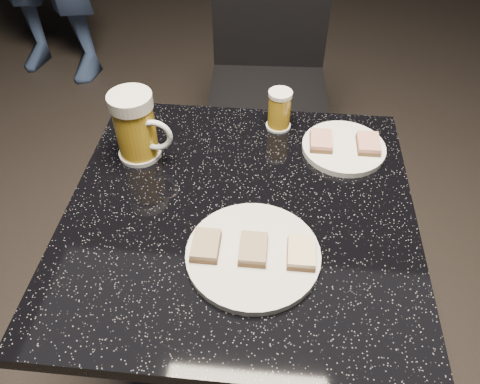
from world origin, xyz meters
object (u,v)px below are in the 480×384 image
beer_mug (136,127)px  beer_tumbler (279,110)px  chair (268,74)px  plate_large (253,255)px  table (240,279)px  plate_small (344,148)px

beer_mug → beer_tumbler: size_ratio=1.61×
beer_mug → chair: 0.89m
plate_large → table: (-0.04, 0.12, -0.25)m
plate_large → beer_mug: 0.39m
plate_large → plate_small: (0.18, 0.32, 0.00)m
plate_small → table: plate_small is taller
beer_tumbler → chair: (-0.05, 0.65, -0.30)m
beer_tumbler → plate_large: bearing=-94.4°
table → chair: (0.02, 0.94, -0.01)m
plate_large → beer_tumbler: beer_tumbler is taller
beer_tumbler → chair: 0.72m
beer_tumbler → table: bearing=-103.1°
plate_large → plate_small: 0.37m
plate_small → chair: (-0.20, 0.73, -0.25)m
plate_large → beer_tumbler: (0.03, 0.40, 0.04)m
table → beer_mug: (-0.24, 0.15, 0.32)m
plate_small → table: size_ratio=0.25×
plate_large → table: plate_large is taller
plate_large → chair: chair is taller
beer_tumbler → chair: size_ratio=0.11×
table → beer_tumbler: beer_tumbler is taller
chair → plate_large: bearing=-89.0°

